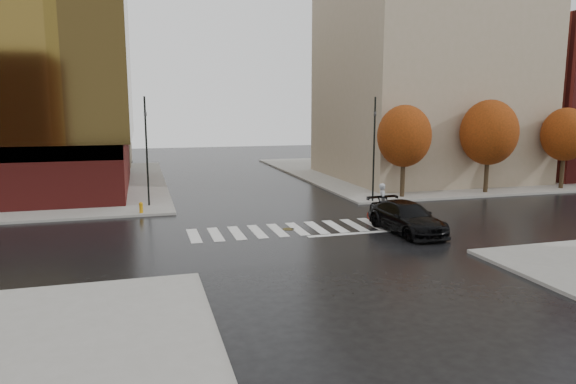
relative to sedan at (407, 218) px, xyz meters
name	(u,v)px	position (x,y,z in m)	size (l,w,h in m)	color
ground	(300,231)	(-5.28, 1.80, -0.79)	(120.00, 120.00, 0.00)	black
sidewalk_ne	(434,170)	(15.72, 22.80, -0.71)	(30.00, 30.00, 0.15)	gray
crosswalk	(297,229)	(-5.28, 2.30, -0.78)	(12.00, 3.00, 0.01)	silver
building_ne_tan	(423,77)	(11.72, 18.80, 8.36)	(16.00, 16.00, 18.00)	gray
building_ne_brick	(573,100)	(27.72, 17.80, 6.36)	(14.00, 14.00, 14.00)	maroon
building_nw_far	(61,73)	(-21.28, 38.80, 9.36)	(14.00, 12.00, 20.00)	gray
tree_ne_a	(404,136)	(4.72, 9.20, 3.67)	(3.80, 3.80, 6.50)	#2F2115
tree_ne_b	(489,133)	(11.72, 9.20, 3.83)	(4.20, 4.20, 6.89)	#2F2115
tree_ne_c	(565,135)	(18.72, 9.20, 3.59)	(3.60, 3.60, 6.31)	#2F2115
sedan	(407,218)	(0.00, 0.00, 0.00)	(2.21, 5.43, 1.58)	black
cyclist	(383,208)	(0.07, 2.83, -0.04)	(2.03, 1.39, 2.18)	maroon
traffic_light_nw	(146,145)	(-12.83, 10.69, 3.32)	(0.21, 0.18, 7.01)	black
traffic_light_ne	(374,143)	(1.89, 8.10, 3.32)	(0.14, 0.18, 7.01)	black
fire_hydrant	(141,207)	(-13.33, 8.30, -0.27)	(0.24, 0.24, 0.67)	#BB7C0B
manhole	(288,229)	(-5.75, 2.37, -0.78)	(0.62, 0.62, 0.01)	#483D19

